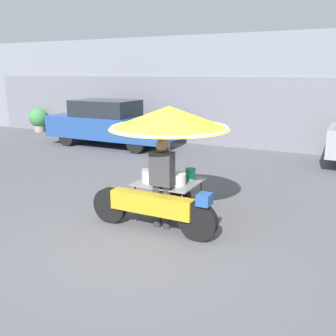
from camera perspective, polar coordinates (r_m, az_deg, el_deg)
ground_plane at (r=6.05m, az=-3.94°, el=-10.73°), size 36.00×36.00×0.00m
shopfront_building at (r=13.88m, az=15.11°, el=11.19°), size 28.00×2.06×3.81m
vendor_motorcycle_cart at (r=6.40m, az=-0.03°, el=5.56°), size 2.28×2.09×2.01m
vendor_person at (r=6.18m, az=-0.91°, el=-1.79°), size 0.38×0.22×1.52m
parked_car at (r=13.46m, az=-8.80°, el=6.81°), size 4.60×1.69×1.61m
potted_plant at (r=17.45m, az=-19.13°, el=7.14°), size 0.81×0.81×1.03m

